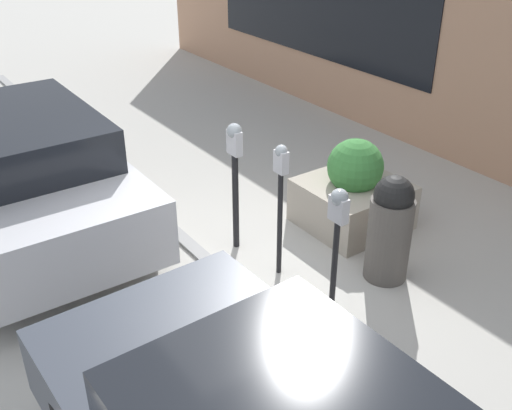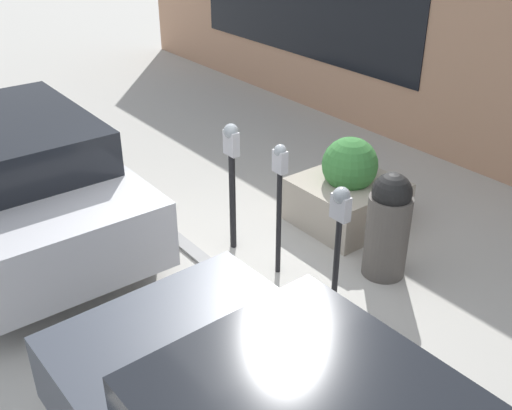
{
  "view_description": "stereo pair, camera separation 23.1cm",
  "coord_description": "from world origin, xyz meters",
  "views": [
    {
      "loc": [
        -4.26,
        2.87,
        3.79
      ],
      "look_at": [
        0.0,
        -0.12,
        0.96
      ],
      "focal_mm": 42.0,
      "sensor_mm": 36.0,
      "label": 1
    },
    {
      "loc": [
        -4.13,
        3.06,
        3.79
      ],
      "look_at": [
        0.0,
        -0.12,
        0.96
      ],
      "focal_mm": 42.0,
      "sensor_mm": 36.0,
      "label": 2
    }
  ],
  "objects": [
    {
      "name": "ground_plane",
      "position": [
        0.0,
        0.0,
        0.0
      ],
      "size": [
        40.0,
        40.0,
        0.0
      ],
      "primitive_type": "plane",
      "color": "#ADAAA3"
    },
    {
      "name": "curb_strip",
      "position": [
        0.0,
        0.08,
        0.02
      ],
      "size": [
        19.0,
        0.16,
        0.04
      ],
      "color": "gray",
      "rests_on": "ground_plane"
    },
    {
      "name": "parking_meter_nearest",
      "position": [
        -0.85,
        -0.43,
        1.05
      ],
      "size": [
        0.19,
        0.16,
        1.4
      ],
      "color": "black",
      "rests_on": "ground_plane"
    },
    {
      "name": "parking_meter_second",
      "position": [
        0.05,
        -0.46,
        1.06
      ],
      "size": [
        0.15,
        0.13,
        1.51
      ],
      "color": "black",
      "rests_on": "ground_plane"
    },
    {
      "name": "parking_meter_middle",
      "position": [
        0.76,
        -0.38,
        1.06
      ],
      "size": [
        0.19,
        0.16,
        1.53
      ],
      "color": "black",
      "rests_on": "ground_plane"
    },
    {
      "name": "planter_box",
      "position": [
        0.37,
        -1.84,
        0.43
      ],
      "size": [
        1.12,
        1.17,
        1.13
      ],
      "color": "#A39989",
      "rests_on": "ground_plane"
    },
    {
      "name": "parked_car_middle",
      "position": [
        2.53,
        1.49,
        0.8
      ],
      "size": [
        4.33,
        1.99,
        1.53
      ],
      "rotation": [
        0.0,
        0.0,
        -0.01
      ],
      "color": "#B7B7BC",
      "rests_on": "ground_plane"
    },
    {
      "name": "trash_bin",
      "position": [
        -0.67,
        -1.36,
        0.6
      ],
      "size": [
        0.46,
        0.46,
        1.2
      ],
      "color": "#514C47",
      "rests_on": "ground_plane"
    }
  ]
}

